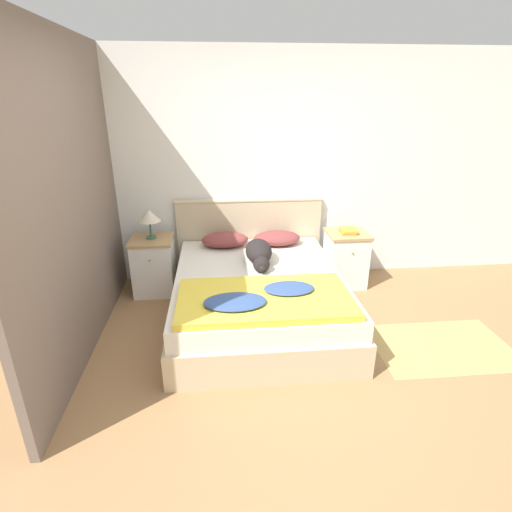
# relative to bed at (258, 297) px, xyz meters

# --- Properties ---
(ground_plane) EXTENTS (16.00, 16.00, 0.00)m
(ground_plane) POSITION_rel_bed_xyz_m (0.11, -1.04, -0.24)
(ground_plane) COLOR #997047
(wall_back) EXTENTS (9.00, 0.06, 2.55)m
(wall_back) POSITION_rel_bed_xyz_m (0.11, 1.09, 1.03)
(wall_back) COLOR white
(wall_back) RESTS_ON ground_plane
(wall_side_left) EXTENTS (0.06, 3.10, 2.55)m
(wall_side_left) POSITION_rel_bed_xyz_m (-1.51, 0.01, 1.03)
(wall_side_left) COLOR #706056
(wall_side_left) RESTS_ON ground_plane
(bed) EXTENTS (1.61, 1.99, 0.49)m
(bed) POSITION_rel_bed_xyz_m (0.00, 0.00, 0.00)
(bed) COLOR #C6B28E
(bed) RESTS_ON ground_plane
(headboard) EXTENTS (1.69, 0.06, 0.97)m
(headboard) POSITION_rel_bed_xyz_m (-0.00, 1.02, 0.26)
(headboard) COLOR #C6B28E
(headboard) RESTS_ON ground_plane
(nightstand_left) EXTENTS (0.45, 0.45, 0.63)m
(nightstand_left) POSITION_rel_bed_xyz_m (-1.08, 0.71, 0.07)
(nightstand_left) COLOR white
(nightstand_left) RESTS_ON ground_plane
(nightstand_right) EXTENTS (0.45, 0.45, 0.63)m
(nightstand_right) POSITION_rel_bed_xyz_m (1.08, 0.71, 0.07)
(nightstand_right) COLOR white
(nightstand_right) RESTS_ON ground_plane
(pillow_left) EXTENTS (0.52, 0.35, 0.15)m
(pillow_left) POSITION_rel_bed_xyz_m (-0.29, 0.77, 0.32)
(pillow_left) COLOR brown
(pillow_left) RESTS_ON bed
(pillow_right) EXTENTS (0.52, 0.35, 0.15)m
(pillow_right) POSITION_rel_bed_xyz_m (0.29, 0.77, 0.32)
(pillow_right) COLOR brown
(pillow_right) RESTS_ON bed
(quilt) EXTENTS (1.41, 0.78, 0.10)m
(quilt) POSITION_rel_bed_xyz_m (-0.01, -0.57, 0.29)
(quilt) COLOR yellow
(quilt) RESTS_ON bed
(dog) EXTENTS (0.27, 0.66, 0.22)m
(dog) POSITION_rel_bed_xyz_m (0.04, 0.27, 0.35)
(dog) COLOR black
(dog) RESTS_ON bed
(book_stack) EXTENTS (0.18, 0.22, 0.05)m
(book_stack) POSITION_rel_bed_xyz_m (1.09, 0.70, 0.41)
(book_stack) COLOR orange
(book_stack) RESTS_ON nightstand_right
(table_lamp) EXTENTS (0.24, 0.24, 0.31)m
(table_lamp) POSITION_rel_bed_xyz_m (-1.08, 0.73, 0.63)
(table_lamp) COLOR #336B4C
(table_lamp) RESTS_ON nightstand_left
(rug) EXTENTS (1.20, 0.80, 0.00)m
(rug) POSITION_rel_bed_xyz_m (1.57, -0.63, -0.24)
(rug) COLOR tan
(rug) RESTS_ON ground_plane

